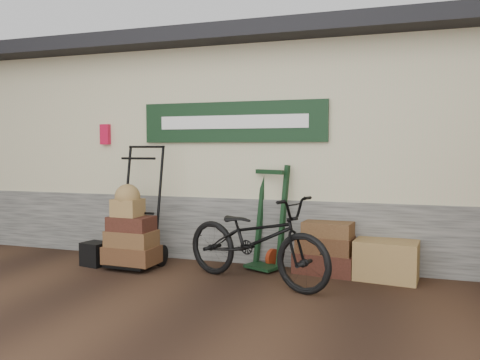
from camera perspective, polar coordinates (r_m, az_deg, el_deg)
name	(u,v)px	position (r m, az deg, el deg)	size (l,w,h in m)	color
ground	(231,284)	(5.63, -1.16, -12.57)	(80.00, 80.00, 0.00)	black
station_building	(282,147)	(8.04, 5.09, 4.03)	(14.40, 4.10, 3.20)	#4C4C47
porter_trolley	(139,205)	(6.47, -12.22, -2.95)	(0.83, 0.62, 1.67)	black
green_barrow	(269,217)	(6.21, 3.59, -4.54)	(0.49, 0.42, 1.37)	black
suitcase_stack	(325,247)	(6.14, 10.38, -8.01)	(0.76, 0.48, 0.67)	#351911
wicker_hamper	(386,260)	(6.02, 17.40, -9.30)	(0.73, 0.48, 0.48)	brown
black_trunk	(95,254)	(6.73, -17.25, -8.59)	(0.32, 0.27, 0.32)	black
bicycle	(255,234)	(5.53, 1.89, -6.63)	(2.01, 0.70, 1.17)	black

